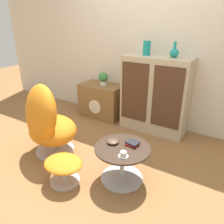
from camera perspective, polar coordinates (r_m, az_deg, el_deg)
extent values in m
plane|color=olive|center=(2.79, -4.24, -12.56)|extent=(12.00, 12.00, 0.00)
cube|color=beige|center=(3.52, 9.44, 17.69)|extent=(6.40, 0.06, 2.60)
cube|color=tan|center=(3.35, 11.26, 4.42)|extent=(0.98, 0.43, 1.14)
cube|color=#472D1E|center=(3.23, 5.85, 5.11)|extent=(0.41, 0.01, 0.86)
cube|color=#472D1E|center=(3.06, 14.11, 3.46)|extent=(0.41, 0.01, 0.86)
cube|color=brown|center=(3.87, -2.63, 3.05)|extent=(0.74, 0.43, 0.58)
cylinder|color=beige|center=(3.71, -4.54, 1.36)|extent=(0.24, 0.01, 0.24)
cylinder|color=#B7B7BC|center=(3.06, -14.59, -9.47)|extent=(0.50, 0.50, 0.02)
cylinder|color=#B7B7BC|center=(3.02, -14.73, -8.28)|extent=(0.06, 0.06, 0.13)
ellipsoid|color=orange|center=(2.91, -15.19, -4.48)|extent=(0.85, 0.79, 0.33)
ellipsoid|color=orange|center=(2.76, -18.19, -0.17)|extent=(0.80, 0.65, 0.73)
cylinder|color=#B7B7BC|center=(2.54, -12.13, -17.05)|extent=(0.32, 0.32, 0.02)
cylinder|color=#B7B7BC|center=(2.48, -12.32, -15.38)|extent=(0.04, 0.04, 0.17)
ellipsoid|color=orange|center=(2.40, -12.59, -12.95)|extent=(0.43, 0.36, 0.09)
cylinder|color=#B7B7BC|center=(2.52, 2.56, -16.74)|extent=(0.46, 0.46, 0.02)
cylinder|color=#B7B7BC|center=(2.40, 2.64, -13.22)|extent=(0.04, 0.04, 0.37)
cylinder|color=#332319|center=(2.29, 2.73, -9.37)|extent=(0.58, 0.58, 0.02)
cylinder|color=teal|center=(3.27, 9.06, 16.18)|extent=(0.11, 0.11, 0.20)
ellipsoid|color=teal|center=(3.14, 15.95, 14.59)|extent=(0.12, 0.12, 0.12)
cylinder|color=teal|center=(3.13, 16.17, 16.45)|extent=(0.04, 0.04, 0.10)
cylinder|color=silver|center=(3.75, -2.31, 7.57)|extent=(0.11, 0.11, 0.06)
sphere|color=#387A3D|center=(3.72, -2.33, 9.07)|extent=(0.16, 0.16, 0.16)
cylinder|color=silver|center=(2.15, 2.95, -11.42)|extent=(0.10, 0.10, 0.01)
cylinder|color=silver|center=(2.14, 2.97, -10.90)|extent=(0.06, 0.06, 0.05)
cube|color=red|center=(2.33, 5.25, -8.33)|extent=(0.14, 0.12, 0.02)
cube|color=black|center=(2.32, 5.40, -7.96)|extent=(0.14, 0.12, 0.02)
ellipsoid|color=#4C3828|center=(2.35, 0.22, -7.68)|extent=(0.13, 0.13, 0.04)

